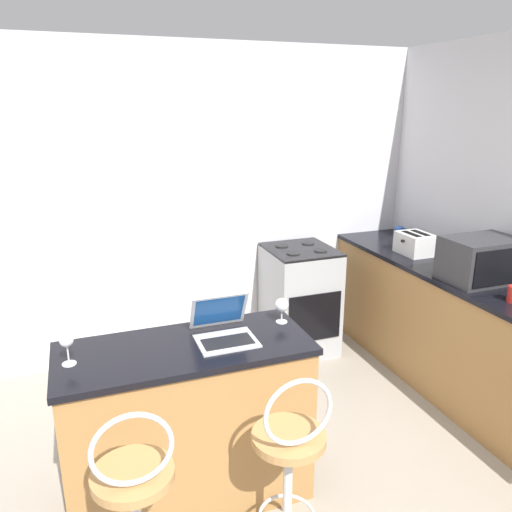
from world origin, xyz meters
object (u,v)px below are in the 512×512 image
bar_stool_far (289,475)px  wine_glass_short (282,306)px  wine_glass_tall (67,342)px  laptop (223,327)px  microwave (481,260)px  stove_range (299,299)px  toaster (415,244)px  mug_blue (400,232)px

bar_stool_far → wine_glass_short: (0.23, 0.66, 0.55)m
wine_glass_short → wine_glass_tall: (-1.13, -0.09, 0.02)m
laptop → microwave: bearing=7.0°
stove_range → wine_glass_short: bearing=-119.2°
bar_stool_far → toaster: bearing=40.5°
wine_glass_tall → toaster: bearing=19.6°
microwave → wine_glass_tall: microwave is taller
bar_stool_far → stove_range: bearing=63.9°
laptop → wine_glass_tall: 0.77m
stove_range → wine_glass_short: size_ratio=6.53×
wine_glass_short → wine_glass_tall: size_ratio=0.91×
wine_glass_short → stove_range: bearing=60.8°
laptop → microwave: size_ratio=0.63×
microwave → toaster: bearing=91.1°
laptop → stove_range: 1.85m
bar_stool_far → microwave: microwave is taller
toaster → wine_glass_tall: (-2.68, -0.95, 0.03)m
wine_glass_short → mug_blue: size_ratio=1.37×
laptop → microwave: (1.93, 0.24, 0.10)m
microwave → mug_blue: bearing=80.7°
bar_stool_far → stove_range: size_ratio=1.09×
microwave → bar_stool_far: bearing=-155.4°
bar_stool_far → laptop: (-0.13, 0.59, 0.51)m
mug_blue → wine_glass_tall: (-2.89, -1.45, 0.07)m
bar_stool_far → stove_range: 2.21m
microwave → toaster: microwave is taller
bar_stool_far → stove_range: (0.97, 1.98, -0.02)m
bar_stool_far → laptop: laptop is taller
toaster → mug_blue: bearing=67.1°
laptop → microwave: 1.94m
bar_stool_far → laptop: size_ratio=3.26×
mug_blue → wine_glass_tall: 3.24m
toaster → microwave: bearing=-88.9°
bar_stool_far → microwave: 2.06m
toaster → stove_range: (-0.81, 0.46, -0.55)m
wine_glass_short → mug_blue: bearing=37.7°
wine_glass_tall → microwave: bearing=5.5°
microwave → toaster: size_ratio=1.74×
microwave → wine_glass_tall: bearing=-174.5°
stove_range → mug_blue: 1.14m
stove_range → wine_glass_tall: size_ratio=5.95×
mug_blue → microwave: bearing=-99.3°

